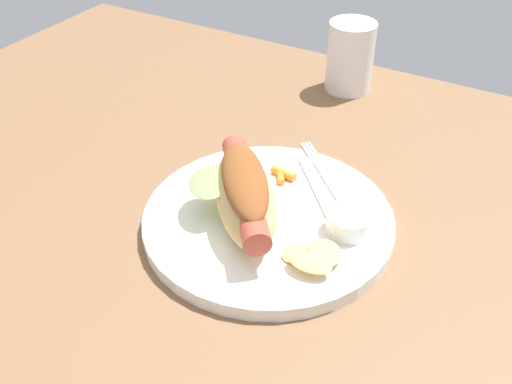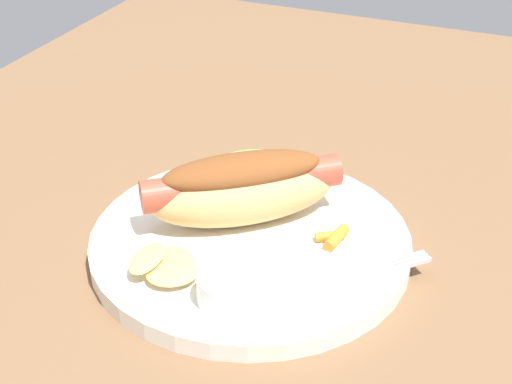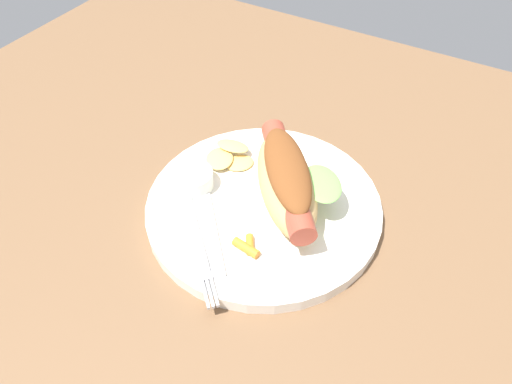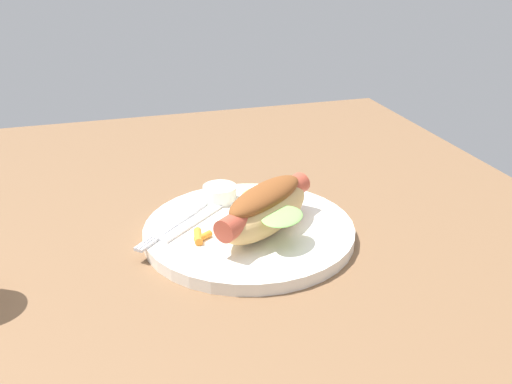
{
  "view_description": "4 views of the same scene",
  "coord_description": "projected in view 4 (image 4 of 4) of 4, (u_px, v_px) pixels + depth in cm",
  "views": [
    {
      "loc": [
        -25.92,
        42.31,
        42.27
      ],
      "look_at": [
        -0.84,
        -1.49,
        3.7
      ],
      "focal_mm": 41.48,
      "sensor_mm": 36.0,
      "label": 1
    },
    {
      "loc": [
        -51.5,
        -22.29,
        38.65
      ],
      "look_at": [
        -2.99,
        -1.71,
        6.25
      ],
      "focal_mm": 53.81,
      "sensor_mm": 36.0,
      "label": 2
    },
    {
      "loc": [
        15.52,
        -34.35,
        42.57
      ],
      "look_at": [
        -2.87,
        -2.39,
        4.39
      ],
      "focal_mm": 34.01,
      "sensor_mm": 36.0,
      "label": 3
    },
    {
      "loc": [
        60.29,
        -18.74,
        36.17
      ],
      "look_at": [
        -1.96,
        -0.29,
        6.58
      ],
      "focal_mm": 40.23,
      "sensor_mm": 36.0,
      "label": 4
    }
  ],
  "objects": [
    {
      "name": "sauce_ramekin",
      "position": [
        220.0,
        193.0,
        0.8
      ],
      "size": [
        4.7,
        4.7,
        2.22
      ],
      "primitive_type": "cylinder",
      "color": "white",
      "rests_on": "plate"
    },
    {
      "name": "chips_pile",
      "position": [
        263.0,
        195.0,
        0.81
      ],
      "size": [
        7.06,
        6.47,
        1.53
      ],
      "color": "#E4BD65",
      "rests_on": "plate"
    },
    {
      "name": "knife",
      "position": [
        196.0,
        220.0,
        0.75
      ],
      "size": [
        9.91,
        10.87,
        0.36
      ],
      "primitive_type": "cube",
      "rotation": [
        0.0,
        0.0,
        5.44
      ],
      "color": "silver",
      "rests_on": "plate"
    },
    {
      "name": "carrot_garnish",
      "position": [
        200.0,
        236.0,
        0.7
      ],
      "size": [
        3.21,
        2.56,
        0.98
      ],
      "color": "orange",
      "rests_on": "plate"
    },
    {
      "name": "plate",
      "position": [
        249.0,
        231.0,
        0.74
      ],
      "size": [
        27.14,
        27.14,
        1.6
      ],
      "primitive_type": "cylinder",
      "color": "white",
      "rests_on": "ground_plane"
    },
    {
      "name": "fork",
      "position": [
        179.0,
        221.0,
        0.75
      ],
      "size": [
        12.75,
        12.37,
        0.4
      ],
      "rotation": [
        0.0,
        0.0,
        5.52
      ],
      "color": "silver",
      "rests_on": "plate"
    },
    {
      "name": "hot_dog",
      "position": [
        266.0,
        208.0,
        0.71
      ],
      "size": [
        14.84,
        16.41,
        6.23
      ],
      "rotation": [
        0.0,
        0.0,
        5.39
      ],
      "color": "tan",
      "rests_on": "plate"
    },
    {
      "name": "ground_plane",
      "position": [
        263.0,
        251.0,
        0.73
      ],
      "size": [
        120.0,
        90.0,
        1.8
      ],
      "primitive_type": "cube",
      "color": "brown"
    }
  ]
}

